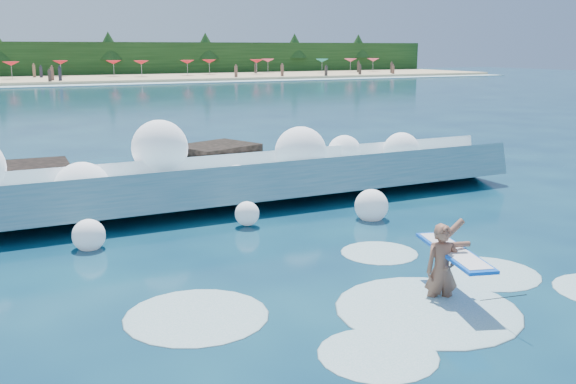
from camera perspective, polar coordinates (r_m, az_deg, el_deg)
name	(u,v)px	position (r m, az deg, el deg)	size (l,w,h in m)	color
ground	(263,288)	(11.58, -2.22, -8.50)	(200.00, 200.00, 0.00)	#082743
beach	(3,81)	(88.04, -24.03, 9.03)	(140.00, 20.00, 0.40)	tan
wet_band	(9,87)	(77.08, -23.57, 8.58)	(140.00, 5.00, 0.08)	silver
breaking_wave	(190,186)	(17.30, -8.70, 0.55)	(19.47, 2.97, 1.68)	teal
rock_cluster	(119,183)	(18.53, -14.80, 0.78)	(8.41, 3.61, 1.54)	black
surfer_with_board	(445,266)	(11.17, 13.76, -6.44)	(1.17, 2.83, 1.61)	brown
wave_spray	(165,167)	(16.86, -10.88, 2.19)	(14.37, 4.83, 2.42)	white
surf_foam	(402,302)	(11.12, 10.12, -9.62)	(8.90, 5.44, 0.15)	silver
beach_umbrellas	(0,63)	(89.51, -24.25, 10.37)	(113.38, 6.90, 0.50)	#EC4568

